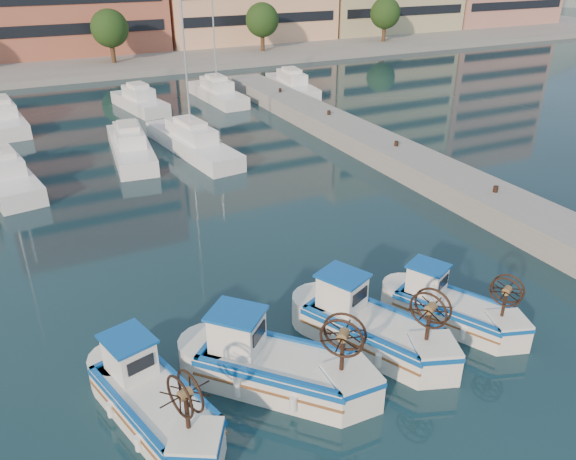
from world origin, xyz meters
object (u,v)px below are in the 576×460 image
object	(u,v)px
fishing_boat_a	(152,397)
fishing_boat_c	(369,325)
fishing_boat_b	(273,363)
fishing_boat_d	(450,306)

from	to	relation	value
fishing_boat_a	fishing_boat_c	size ratio (longest dim) A/B	0.95
fishing_boat_b	fishing_boat_d	bearing A→B (deg)	-42.11
fishing_boat_a	fishing_boat_d	world-z (taller)	fishing_boat_a
fishing_boat_a	fishing_boat_c	distance (m)	7.16
fishing_boat_b	fishing_boat_c	size ratio (longest dim) A/B	0.97
fishing_boat_a	fishing_boat_c	bearing A→B (deg)	-14.63
fishing_boat_b	fishing_boat_d	world-z (taller)	fishing_boat_b
fishing_boat_b	fishing_boat_c	world-z (taller)	fishing_boat_b
fishing_boat_a	fishing_boat_b	size ratio (longest dim) A/B	0.98
fishing_boat_b	fishing_boat_d	xyz separation A→B (m)	(6.84, 0.13, -0.14)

